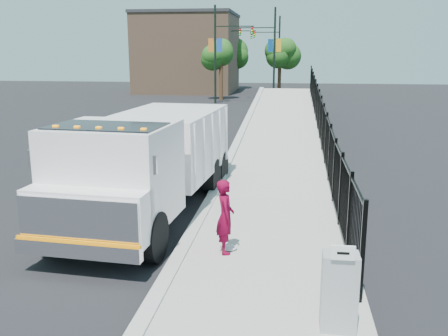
# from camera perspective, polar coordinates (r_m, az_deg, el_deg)

# --- Properties ---
(ground) EXTENTS (120.00, 120.00, 0.00)m
(ground) POSITION_cam_1_polar(r_m,az_deg,el_deg) (11.27, -4.64, -9.58)
(ground) COLOR black
(ground) RESTS_ON ground
(sidewalk) EXTENTS (3.55, 12.00, 0.12)m
(sidewalk) POSITION_cam_1_polar(r_m,az_deg,el_deg) (9.21, 4.75, -14.66)
(sidewalk) COLOR #9E998E
(sidewalk) RESTS_ON ground
(curb) EXTENTS (0.30, 12.00, 0.16)m
(curb) POSITION_cam_1_polar(r_m,az_deg,el_deg) (9.47, -7.30, -13.75)
(curb) COLOR #ADAAA3
(curb) RESTS_ON ground
(ramp) EXTENTS (3.95, 24.06, 3.19)m
(ramp) POSITION_cam_1_polar(r_m,az_deg,el_deg) (26.50, 7.31, 3.68)
(ramp) COLOR #9E998E
(ramp) RESTS_ON ground
(iron_fence) EXTENTS (0.10, 28.00, 1.80)m
(iron_fence) POSITION_cam_1_polar(r_m,az_deg,el_deg) (22.44, 10.92, 4.14)
(iron_fence) COLOR black
(iron_fence) RESTS_ON ground
(truck) EXTENTS (3.27, 8.46, 2.84)m
(truck) POSITION_cam_1_polar(r_m,az_deg,el_deg) (13.35, -8.70, 1.14)
(truck) COLOR black
(truck) RESTS_ON ground
(worker) EXTENTS (0.51, 0.66, 1.61)m
(worker) POSITION_cam_1_polar(r_m,az_deg,el_deg) (10.65, 0.14, -5.57)
(worker) COLOR maroon
(worker) RESTS_ON sidewalk
(utility_cabinet) EXTENTS (0.55, 0.40, 1.25)m
(utility_cabinet) POSITION_cam_1_polar(r_m,az_deg,el_deg) (8.11, 13.03, -13.61)
(utility_cabinet) COLOR gray
(utility_cabinet) RESTS_ON sidewalk
(arrow_sign) EXTENTS (0.35, 0.04, 0.22)m
(arrow_sign) POSITION_cam_1_polar(r_m,az_deg,el_deg) (7.61, 13.47, -9.40)
(arrow_sign) COLOR white
(arrow_sign) RESTS_ON utility_cabinet
(debris) EXTENTS (0.34, 0.34, 0.08)m
(debris) POSITION_cam_1_polar(r_m,az_deg,el_deg) (11.06, 0.62, -9.07)
(debris) COLOR silver
(debris) RESTS_ON sidewalk
(light_pole_0) EXTENTS (3.77, 0.22, 8.00)m
(light_pole_0) POSITION_cam_1_polar(r_m,az_deg,el_deg) (42.38, -0.59, 13.27)
(light_pole_0) COLOR black
(light_pole_0) RESTS_ON ground
(light_pole_1) EXTENTS (3.78, 0.22, 8.00)m
(light_pole_1) POSITION_cam_1_polar(r_m,az_deg,el_deg) (44.90, 5.38, 13.21)
(light_pole_1) COLOR black
(light_pole_1) RESTS_ON ground
(light_pole_2) EXTENTS (3.77, 0.22, 8.00)m
(light_pole_2) POSITION_cam_1_polar(r_m,az_deg,el_deg) (52.23, 0.38, 13.27)
(light_pole_2) COLOR black
(light_pole_2) RESTS_ON ground
(light_pole_3) EXTENTS (3.78, 0.22, 8.00)m
(light_pole_3) POSITION_cam_1_polar(r_m,az_deg,el_deg) (55.95, 6.00, 13.20)
(light_pole_3) COLOR black
(light_pole_3) RESTS_ON ground
(tree_0) EXTENTS (2.39, 2.39, 5.19)m
(tree_0) POSITION_cam_1_polar(r_m,az_deg,el_deg) (45.45, -0.35, 12.72)
(tree_0) COLOR #382314
(tree_0) RESTS_ON ground
(tree_1) EXTENTS (2.44, 2.44, 5.22)m
(tree_1) POSITION_cam_1_polar(r_m,az_deg,el_deg) (51.22, 6.41, 12.71)
(tree_1) COLOR #382314
(tree_1) RESTS_ON ground
(tree_2) EXTENTS (3.27, 3.27, 5.64)m
(tree_2) POSITION_cam_1_polar(r_m,az_deg,el_deg) (59.64, 1.16, 12.89)
(tree_2) COLOR #382314
(tree_2) RESTS_ON ground
(building) EXTENTS (10.00, 10.00, 8.00)m
(building) POSITION_cam_1_polar(r_m,az_deg,el_deg) (55.30, -4.12, 12.86)
(building) COLOR #8C664C
(building) RESTS_ON ground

